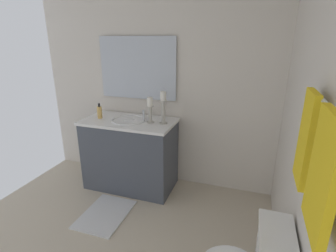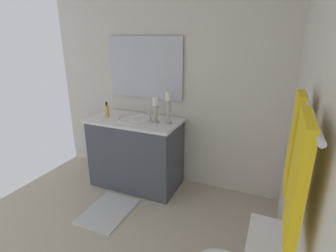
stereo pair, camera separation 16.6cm
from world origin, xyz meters
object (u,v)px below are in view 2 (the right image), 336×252
(candle_holder_tall, at_px, (168,107))
(bath_mat, at_px, (108,211))
(candle_holder_short, at_px, (155,109))
(towel_bar, at_px, (310,109))
(vanity_cabinet, at_px, (136,152))
(soap_bottle, at_px, (107,111))
(mirror, at_px, (145,68))
(towel_center, at_px, (297,182))
(towel_near_vanity, at_px, (294,143))
(sink_basin, at_px, (135,123))

(candle_holder_tall, distance_m, bath_mat, 1.28)
(candle_holder_short, xyz_separation_m, towel_bar, (1.47, 1.33, 0.50))
(vanity_cabinet, bearing_deg, candle_holder_short, 89.09)
(towel_bar, bearing_deg, vanity_cabinet, -132.51)
(candle_holder_short, distance_m, soap_bottle, 0.64)
(bath_mat, bearing_deg, mirror, 180.00)
(mirror, xyz_separation_m, candle_holder_tall, (0.27, 0.42, -0.37))
(mirror, bearing_deg, vanity_cabinet, -0.01)
(candle_holder_tall, relative_size, towel_center, 0.80)
(towel_center, bearing_deg, towel_bar, 174.28)
(soap_bottle, height_order, bath_mat, soap_bottle)
(bath_mat, bearing_deg, towel_near_vanity, 67.22)
(vanity_cabinet, distance_m, sink_basin, 0.38)
(vanity_cabinet, height_order, mirror, mirror)
(vanity_cabinet, relative_size, candle_holder_tall, 3.01)
(towel_near_vanity, bearing_deg, candle_holder_tall, -138.17)
(towel_center, bearing_deg, sink_basin, -136.15)
(mirror, xyz_separation_m, soap_bottle, (0.31, -0.36, -0.49))
(vanity_cabinet, relative_size, towel_center, 2.40)
(soap_bottle, bearing_deg, candle_holder_tall, 93.46)
(vanity_cabinet, bearing_deg, mirror, 179.99)
(soap_bottle, height_order, towel_bar, towel_bar)
(vanity_cabinet, height_order, bath_mat, vanity_cabinet)
(candle_holder_short, height_order, bath_mat, candle_holder_short)
(mirror, height_order, towel_bar, mirror)
(sink_basin, bearing_deg, soap_bottle, -84.75)
(vanity_cabinet, relative_size, candle_holder_short, 3.71)
(towel_near_vanity, relative_size, towel_center, 0.99)
(mirror, bearing_deg, candle_holder_tall, 57.54)
(candle_holder_short, distance_m, towel_near_vanity, 1.86)
(vanity_cabinet, distance_m, candle_holder_short, 0.64)
(vanity_cabinet, xyz_separation_m, towel_near_vanity, (1.29, 1.59, 0.87))
(soap_bottle, bearing_deg, vanity_cabinet, 95.27)
(sink_basin, bearing_deg, candle_holder_tall, 91.91)
(candle_holder_tall, bearing_deg, towel_bar, 38.62)
(towel_center, xyz_separation_m, bath_mat, (-1.03, -1.59, -1.29))
(sink_basin, height_order, soap_bottle, soap_bottle)
(soap_bottle, bearing_deg, bath_mat, 31.26)
(soap_bottle, bearing_deg, towel_bar, 53.79)
(vanity_cabinet, xyz_separation_m, candle_holder_short, (0.00, 0.27, 0.58))
(vanity_cabinet, relative_size, soap_bottle, 5.97)
(sink_basin, height_order, towel_center, towel_center)
(towel_near_vanity, bearing_deg, bath_mat, -112.78)
(vanity_cabinet, xyz_separation_m, towel_center, (1.65, 1.59, 0.87))
(mirror, bearing_deg, towel_near_vanity, 45.28)
(sink_basin, relative_size, towel_bar, 0.56)
(candle_holder_tall, height_order, soap_bottle, candle_holder_tall)
(vanity_cabinet, height_order, sink_basin, sink_basin)
(sink_basin, xyz_separation_m, towel_near_vanity, (1.29, 1.59, 0.49))
(candle_holder_tall, xyz_separation_m, candle_holder_short, (0.02, -0.15, -0.04))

